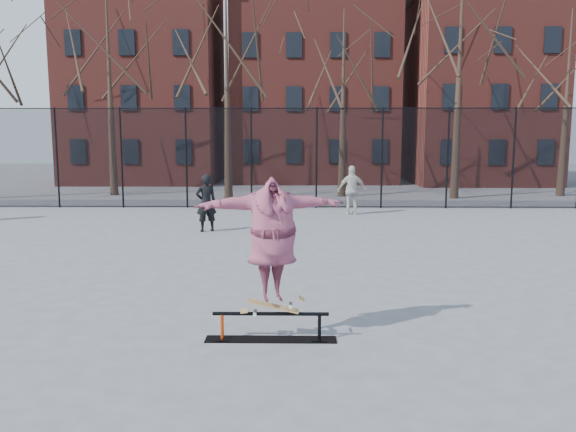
{
  "coord_description": "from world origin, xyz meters",
  "views": [
    {
      "loc": [
        0.41,
        -9.41,
        2.86
      ],
      "look_at": [
        0.25,
        1.5,
        1.31
      ],
      "focal_mm": 35.0,
      "sensor_mm": 36.0,
      "label": 1
    }
  ],
  "objects_px": {
    "skate_rail": "(271,329)",
    "bystander_black": "(206,203)",
    "skateboard": "(273,309)",
    "skater": "(273,245)",
    "bystander_white": "(352,190)"
  },
  "relations": [
    {
      "from": "skate_rail",
      "to": "skateboard",
      "type": "distance_m",
      "value": 0.3
    },
    {
      "from": "skateboard",
      "to": "skater",
      "type": "distance_m",
      "value": 0.91
    },
    {
      "from": "skate_rail",
      "to": "skater",
      "type": "xyz_separation_m",
      "value": [
        0.03,
        0.0,
        1.21
      ]
    },
    {
      "from": "bystander_black",
      "to": "bystander_white",
      "type": "distance_m",
      "value": 6.11
    },
    {
      "from": "skate_rail",
      "to": "bystander_white",
      "type": "relative_size",
      "value": 1.03
    },
    {
      "from": "bystander_black",
      "to": "bystander_white",
      "type": "relative_size",
      "value": 0.96
    },
    {
      "from": "skateboard",
      "to": "skater",
      "type": "height_order",
      "value": "skater"
    },
    {
      "from": "skateboard",
      "to": "bystander_white",
      "type": "bearing_deg",
      "value": 79.63
    },
    {
      "from": "bystander_white",
      "to": "skateboard",
      "type": "bearing_deg",
      "value": 75.61
    },
    {
      "from": "skate_rail",
      "to": "skater",
      "type": "relative_size",
      "value": 0.88
    },
    {
      "from": "bystander_black",
      "to": "skater",
      "type": "bearing_deg",
      "value": 80.8
    },
    {
      "from": "skate_rail",
      "to": "bystander_black",
      "type": "bearing_deg",
      "value": 104.53
    },
    {
      "from": "skate_rail",
      "to": "skateboard",
      "type": "relative_size",
      "value": 2.33
    },
    {
      "from": "skater",
      "to": "bystander_white",
      "type": "distance_m",
      "value": 13.19
    },
    {
      "from": "skateboard",
      "to": "bystander_black",
      "type": "xyz_separation_m",
      "value": [
        -2.4,
        9.15,
        0.41
      ]
    }
  ]
}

